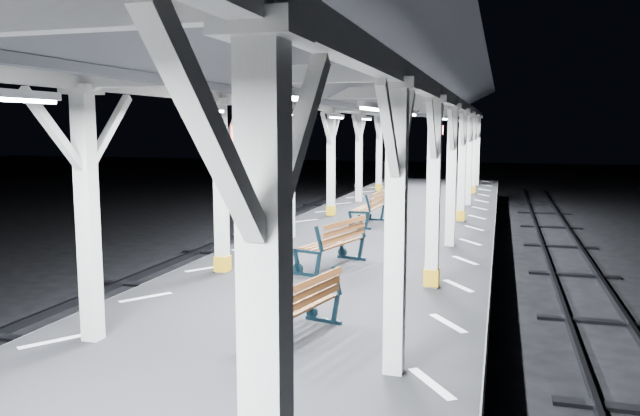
% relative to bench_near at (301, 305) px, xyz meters
% --- Properties ---
extents(ground, '(120.00, 120.00, 0.00)m').
position_rel_bench_near_xyz_m(ground, '(-0.64, 1.21, -1.46)').
color(ground, black).
rests_on(ground, ground).
extents(platform, '(6.00, 50.00, 1.00)m').
position_rel_bench_near_xyz_m(platform, '(-0.64, 1.21, -0.96)').
color(platform, black).
rests_on(platform, ground).
extents(hazard_stripes_left, '(1.00, 48.00, 0.01)m').
position_rel_bench_near_xyz_m(hazard_stripes_left, '(-3.09, 1.21, -0.46)').
color(hazard_stripes_left, silver).
rests_on(hazard_stripes_left, platform).
extents(hazard_stripes_right, '(1.00, 48.00, 0.01)m').
position_rel_bench_near_xyz_m(hazard_stripes_right, '(1.81, 1.21, -0.46)').
color(hazard_stripes_right, silver).
rests_on(hazard_stripes_right, platform).
extents(track_left, '(2.20, 60.00, 0.16)m').
position_rel_bench_near_xyz_m(track_left, '(-5.64, 1.21, -1.38)').
color(track_left, '#2D2D33').
rests_on(track_left, ground).
extents(track_right, '(2.20, 60.00, 0.16)m').
position_rel_bench_near_xyz_m(track_right, '(4.36, 1.21, -1.38)').
color(track_right, '#2D2D33').
rests_on(track_right, ground).
extents(canopy, '(5.40, 49.00, 4.65)m').
position_rel_bench_near_xyz_m(canopy, '(-0.64, 1.20, 3.10)').
color(canopy, silver).
rests_on(canopy, platform).
extents(bench_near, '(0.93, 1.68, 0.86)m').
position_rel_bench_near_xyz_m(bench_near, '(0.00, 0.00, 0.00)').
color(bench_near, black).
rests_on(bench_near, platform).
extents(bench_mid, '(1.10, 1.93, 0.99)m').
position_rel_bench_near_xyz_m(bench_mid, '(-0.63, 4.18, 0.07)').
color(bench_mid, black).
rests_on(bench_mid, platform).
extents(bench_far, '(0.78, 1.84, 0.98)m').
position_rel_bench_near_xyz_m(bench_far, '(-1.05, 9.79, 0.06)').
color(bench_far, black).
rests_on(bench_far, platform).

